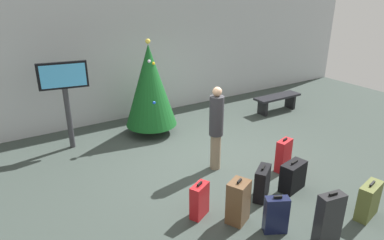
{
  "coord_description": "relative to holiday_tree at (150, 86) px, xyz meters",
  "views": [
    {
      "loc": [
        -3.79,
        -5.16,
        3.52
      ],
      "look_at": [
        -0.29,
        0.41,
        0.9
      ],
      "focal_mm": 31.98,
      "sensor_mm": 36.0,
      "label": 1
    }
  ],
  "objects": [
    {
      "name": "flight_info_kiosk",
      "position": [
        -1.92,
        0.23,
        0.19
      ],
      "size": [
        1.03,
        0.27,
        1.99
      ],
      "color": "#333338",
      "rests_on": "ground_plane"
    },
    {
      "name": "suitcase_6",
      "position": [
        -0.38,
        -3.88,
        -0.88
      ],
      "size": [
        0.43,
        0.4,
        0.75
      ],
      "color": "brown",
      "rests_on": "ground_plane"
    },
    {
      "name": "back_wall",
      "position": [
        0.42,
        1.44,
        0.41
      ],
      "size": [
        16.0,
        0.2,
        3.3
      ],
      "primitive_type": "cube",
      "color": "#B7BCC1",
      "rests_on": "ground_plane"
    },
    {
      "name": "suitcase_7",
      "position": [
        1.47,
        -4.9,
        -0.94
      ],
      "size": [
        0.53,
        0.31,
        0.63
      ],
      "color": "#59602D",
      "rests_on": "ground_plane"
    },
    {
      "name": "suitcase_2",
      "position": [
        0.39,
        -3.61,
        -0.94
      ],
      "size": [
        0.48,
        0.41,
        0.63
      ],
      "color": "black",
      "rests_on": "ground_plane"
    },
    {
      "name": "traveller_0",
      "position": [
        0.31,
        -2.32,
        -0.31
      ],
      "size": [
        0.36,
        0.36,
        1.73
      ],
      "color": "gray",
      "rests_on": "ground_plane"
    },
    {
      "name": "waiting_bench",
      "position": [
        3.83,
        -0.53,
        -0.88
      ],
      "size": [
        1.5,
        0.44,
        0.48
      ],
      "color": "black",
      "rests_on": "ground_plane"
    },
    {
      "name": "suitcase_0",
      "position": [
        1.42,
        -3.11,
        -0.91
      ],
      "size": [
        0.4,
        0.27,
        0.7
      ],
      "color": "#B2191E",
      "rests_on": "ground_plane"
    },
    {
      "name": "suitcase_4",
      "position": [
        0.45,
        -4.92,
        -0.85
      ],
      "size": [
        0.41,
        0.25,
        0.82
      ],
      "color": "#232326",
      "rests_on": "ground_plane"
    },
    {
      "name": "suitcase_1",
      "position": [
        -0.82,
        -3.45,
        -0.95
      ],
      "size": [
        0.39,
        0.31,
        0.62
      ],
      "color": "#B2191E",
      "rests_on": "ground_plane"
    },
    {
      "name": "holiday_tree",
      "position": [
        0.0,
        0.0,
        0.0
      ],
      "size": [
        1.26,
        1.26,
        2.36
      ],
      "color": "#4C3319",
      "rests_on": "ground_plane"
    },
    {
      "name": "ground_plane",
      "position": [
        0.42,
        -2.14,
        -1.24
      ],
      "size": [
        16.0,
        16.0,
        0.0
      ],
      "primitive_type": "plane",
      "color": "#38423D"
    },
    {
      "name": "suitcase_5",
      "position": [
        1.05,
        -3.7,
        -0.97
      ],
      "size": [
        0.55,
        0.36,
        0.58
      ],
      "color": "black",
      "rests_on": "ground_plane"
    },
    {
      "name": "suitcase_3",
      "position": [
        -0.05,
        -4.38,
        -0.94
      ],
      "size": [
        0.39,
        0.31,
        0.64
      ],
      "color": "#141938",
      "rests_on": "ground_plane"
    }
  ]
}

